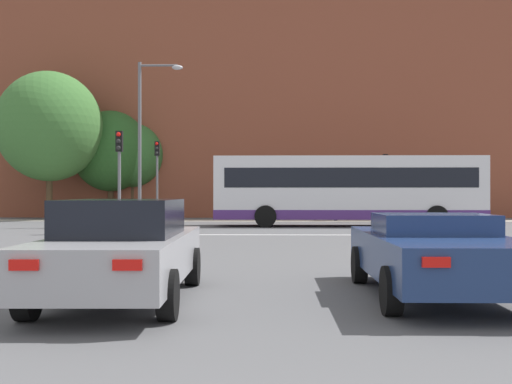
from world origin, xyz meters
The scene contains 16 objects.
stop_line_strip centered at (0.00, 21.58, 0.00)m, with size 9.71×0.30×0.01m, color silver.
far_pavement centered at (0.00, 33.62, 0.01)m, with size 70.79×2.50×0.01m, color gray.
brick_civic_building centered at (2.62, 44.52, 8.41)m, with size 41.15×13.86×23.16m.
car_saloon_left centered at (-2.20, 7.02, 0.75)m, with size 2.04×4.96×1.47m.
car_roadster_right centered at (2.43, 7.44, 0.66)m, with size 2.10×4.81×1.25m.
bus_crossing_lead centered at (3.51, 27.92, 1.75)m, with size 12.45×2.70×3.25m.
traffic_light_far_left centered at (-6.39, 32.91, 2.95)m, with size 0.26×0.31×4.41m.
traffic_light_far_right centered at (6.17, 33.03, 2.51)m, with size 0.26×0.31×3.69m.
traffic_light_near_left centered at (-5.93, 22.27, 2.67)m, with size 0.26×0.31×3.96m.
street_lamp_junction centered at (-5.85, 27.29, 4.62)m, with size 2.09×0.36×7.63m.
pedestrian_waiting centered at (0.30, 34.49, 1.04)m, with size 0.33×0.45×1.76m.
pedestrian_walking_east centered at (10.57, 34.37, 0.92)m, with size 0.45×0.33×1.58m.
pedestrian_walking_west centered at (3.49, 33.42, 1.10)m, with size 0.37×0.46×1.85m.
tree_by_building centered at (-10.16, 37.56, 4.17)m, with size 4.81×4.81×6.70m.
tree_kerbside centered at (-8.85, 38.01, 3.92)m, with size 3.86×3.86×5.96m.
tree_distant centered at (-13.10, 34.91, 5.45)m, with size 6.13×6.13×8.68m.
Camera 1 is at (-0.02, -2.28, 1.58)m, focal length 45.00 mm.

